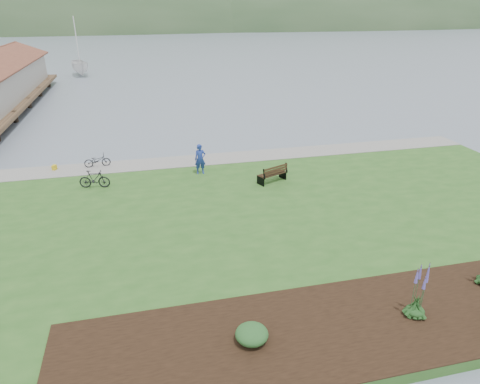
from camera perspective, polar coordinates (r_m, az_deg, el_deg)
The scene contains 13 objects.
ground at distance 22.55m, azimuth 2.37°, elevation -2.05°, with size 600.00×600.00×0.00m, color slate.
lawn at distance 20.76m, azimuth 3.87°, elevation -3.91°, with size 34.00×20.00×0.40m, color #2A581F.
shoreline_path at distance 28.59m, azimuth -1.35°, elevation 4.60°, with size 34.00×2.20×0.03m, color gray.
garden_bed at distance 16.04m, azimuth 23.23°, elevation -14.46°, with size 24.00×4.40×0.04m, color black.
far_hillside at distance 191.47m, azimuth -6.13°, elevation 20.84°, with size 580.00×80.00×38.00m, color #31502D, non-canonical shape.
park_bench at distance 24.53m, azimuth 4.45°, elevation 2.48°, with size 1.86×1.33×1.07m.
person at distance 25.68m, azimuth -5.34°, elevation 4.72°, with size 0.78×0.53×2.14m, color navy.
bicycle_a at distance 28.33m, azimuth -18.50°, elevation 4.01°, with size 1.59×0.56×0.83m, color black.
bicycle_b at distance 25.07m, azimuth -18.85°, elevation 1.64°, with size 1.69×0.49×1.02m, color black.
sailboat at distance 69.58m, azimuth -20.35°, elevation 14.34°, with size 9.87×10.05×26.02m, color silver.
pannier at distance 28.78m, azimuth -23.51°, elevation 3.00°, with size 0.20×0.31×0.33m, color gold.
echium_0 at distance 15.28m, azimuth 22.72°, elevation -12.31°, with size 0.62×0.62×2.14m.
shrub_0 at distance 13.63m, azimuth 1.58°, elevation -18.42°, with size 1.02×1.02×0.51m, color #1E4C21.
Camera 1 is at (-5.61, -19.49, 9.87)m, focal length 32.00 mm.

